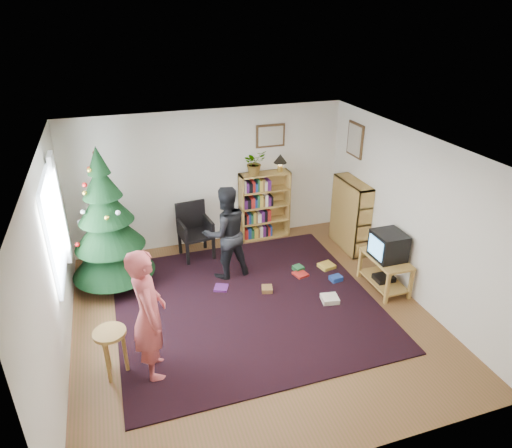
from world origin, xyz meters
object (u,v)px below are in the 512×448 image
object	(u,v)px
person_by_chair	(226,233)
picture_back	(270,136)
crt_tv	(388,245)
bookshelf_back	(264,205)
christmas_tree	(109,232)
person_standing	(149,315)
table_lamp	(280,160)
potted_plant	(254,163)
picture_right	(355,140)
armchair	(194,228)
bookshelf_right	(350,214)
stool	(111,341)
tv_stand	(385,270)

from	to	relation	value
person_by_chair	picture_back	bearing A→B (deg)	-141.45
crt_tv	bookshelf_back	bearing A→B (deg)	117.92
christmas_tree	person_standing	size ratio (longest dim) A/B	1.36
table_lamp	person_standing	bearing A→B (deg)	-132.56
person_by_chair	potted_plant	world-z (taller)	potted_plant
picture_right	table_lamp	bearing A→B (deg)	153.34
picture_back	armchair	size ratio (longest dim) A/B	0.56
crt_tv	table_lamp	world-z (taller)	table_lamp
picture_back	bookshelf_right	size ratio (longest dim) A/B	0.42
stool	tv_stand	bearing A→B (deg)	8.58
armchair	person_by_chair	distance (m)	0.98
bookshelf_right	stool	xyz separation A→B (m)	(-4.29, -2.02, -0.16)
christmas_tree	person_standing	distance (m)	2.17
person_standing	table_lamp	world-z (taller)	person_standing
bookshelf_right	crt_tv	bearing A→B (deg)	174.97
christmas_tree	table_lamp	xyz separation A→B (m)	(3.14, 0.88, 0.56)
picture_right	christmas_tree	xyz separation A→B (m)	(-4.32, -0.29, -0.99)
christmas_tree	table_lamp	bearing A→B (deg)	15.72
bookshelf_back	bookshelf_right	bearing A→B (deg)	-33.94
picture_right	crt_tv	size ratio (longest dim) A/B	1.23
christmas_tree	bookshelf_back	world-z (taller)	christmas_tree
crt_tv	picture_back	bearing A→B (deg)	113.69
table_lamp	christmas_tree	bearing A→B (deg)	-164.28
picture_back	crt_tv	xyz separation A→B (m)	(1.07, -2.43, -1.19)
picture_right	bookshelf_back	size ratio (longest dim) A/B	0.46
picture_right	bookshelf_back	world-z (taller)	picture_right
christmas_tree	person_standing	bearing A→B (deg)	-80.41
person_standing	tv_stand	bearing A→B (deg)	-79.47
tv_stand	stool	world-z (taller)	stool
christmas_tree	bookshelf_back	size ratio (longest dim) A/B	1.78
person_standing	potted_plant	xyz separation A→B (m)	(2.28, 3.03, 0.67)
picture_back	table_lamp	bearing A→B (deg)	-41.97
bookshelf_back	tv_stand	distance (m)	2.62
picture_back	bookshelf_right	world-z (taller)	picture_back
picture_back	tv_stand	world-z (taller)	picture_back
tv_stand	person_standing	xyz separation A→B (m)	(-3.70, -0.73, 0.53)
person_standing	potted_plant	distance (m)	3.85
picture_right	potted_plant	world-z (taller)	picture_right
christmas_tree	bookshelf_back	distance (m)	2.99
bookshelf_back	table_lamp	distance (m)	0.91
potted_plant	person_by_chair	bearing A→B (deg)	-126.85
picture_right	picture_back	bearing A→B (deg)	151.31
bookshelf_right	person_standing	bearing A→B (deg)	119.09
tv_stand	person_standing	world-z (taller)	person_standing
picture_back	person_by_chair	world-z (taller)	picture_back
tv_stand	christmas_tree	bearing A→B (deg)	160.82
picture_right	bookshelf_back	bearing A→B (deg)	158.20
picture_right	tv_stand	size ratio (longest dim) A/B	0.70
armchair	table_lamp	distance (m)	2.00
potted_plant	armchair	bearing A→B (deg)	-167.20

